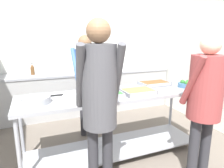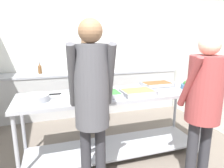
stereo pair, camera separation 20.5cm
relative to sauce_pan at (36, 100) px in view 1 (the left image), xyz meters
The scene contains 14 objects.
wall_rear 2.47m from the sauce_pan, 66.85° to the left, with size 4.10×0.06×2.65m.
wall_right 3.02m from the sauce_pan, ahead, with size 0.06×3.89×2.65m.
back_counter 2.16m from the sauce_pan, 62.89° to the left, with size 3.94×0.65×0.90m.
serving_counter 1.02m from the sauce_pan, ahead, with size 2.45×0.71×0.90m.
sauce_pan is the anchor object (origin of this frame).
plate_stack 0.40m from the sauce_pan, 15.62° to the right, with size 0.26×0.26×0.07m.
serving_tray_roast 0.77m from the sauce_pan, ahead, with size 0.45×0.31×0.05m.
serving_tray_greens 1.24m from the sauce_pan, ahead, with size 0.41×0.30×0.05m.
serving_tray_vegetables 1.71m from the sauce_pan, ahead, with size 0.44×0.28×0.05m.
broccoli_bowl 2.05m from the sauce_pan, ahead, with size 0.21×0.21×0.10m.
guest_serving_left 0.84m from the sauce_pan, 50.43° to the right, with size 0.44×0.38×1.77m.
guest_serving_right 1.84m from the sauce_pan, 23.57° to the right, with size 0.47×0.36×1.65m.
cook_behind_counter 1.12m from the sauce_pan, 45.89° to the left, with size 0.43×0.35×1.65m.
water_bottle 1.91m from the sauce_pan, 90.27° to the left, with size 0.08×0.08×0.22m.
Camera 1 is at (-0.97, -0.74, 1.61)m, focal length 32.00 mm.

